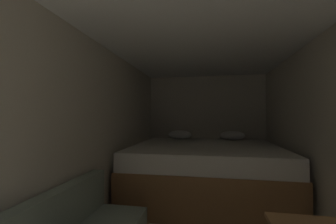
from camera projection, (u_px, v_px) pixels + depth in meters
name	position (u px, v px, depth m)	size (l,w,h in m)	color
wall_back	(206.00, 126.00, 4.51)	(2.43, 0.05, 2.07)	beige
wall_left	(93.00, 135.00, 2.39)	(0.05, 4.71, 2.07)	beige
ceiling_slab	(203.00, 31.00, 2.19)	(2.43, 4.71, 0.05)	white
bed	(205.00, 170.00, 3.44)	(2.21, 2.02, 0.97)	olive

